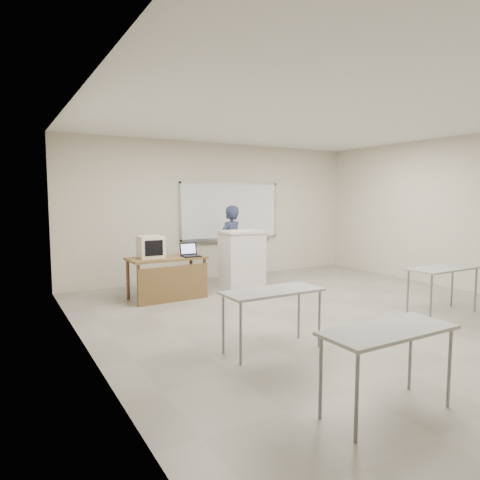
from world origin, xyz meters
TOP-DOWN VIEW (x-y plane):
  - floor at (0.00, 0.00)m, footprint 7.00×8.00m
  - whiteboard at (0.30, 3.97)m, footprint 2.48×0.10m
  - student_desks at (-0.00, -1.35)m, footprint 4.40×2.20m
  - instructor_desk at (-1.76, 2.49)m, footprint 1.36×0.68m
  - podium at (-0.20, 2.60)m, footprint 0.82×0.60m
  - crt_monitor at (-2.01, 2.73)m, footprint 0.42×0.46m
  - laptop at (-1.36, 2.47)m, footprint 0.32×0.30m
  - mouse at (-1.21, 2.65)m, footprint 0.12×0.10m
  - keyboard at (-0.35, 2.48)m, footprint 0.46×0.22m
  - presenter at (-0.14, 3.17)m, footprint 0.70×0.58m

SIDE VIEW (x-z plane):
  - floor at x=0.00m, z-range -0.01..0.00m
  - instructor_desk at x=-1.76m, z-range 0.16..0.91m
  - podium at x=-0.20m, z-range 0.00..1.16m
  - student_desks at x=0.00m, z-range 0.31..1.04m
  - mouse at x=-1.21m, z-range 0.75..0.79m
  - laptop at x=-1.36m, z-range 0.69..0.92m
  - presenter at x=-0.14m, z-range 0.00..1.64m
  - crt_monitor at x=-2.01m, z-range 0.74..1.14m
  - keyboard at x=-0.35m, z-range 1.16..1.19m
  - whiteboard at x=0.30m, z-range 0.83..2.14m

